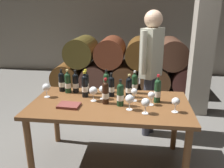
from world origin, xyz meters
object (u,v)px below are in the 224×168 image
(wine_glass_2, at_px, (176,102))
(wine_glass_3, at_px, (103,90))
(wine_glass_5, at_px, (46,88))
(wine_bottle_5, at_px, (129,87))
(wine_bottle_2, at_px, (111,86))
(tasting_notebook, at_px, (69,105))
(wine_bottle_7, at_px, (120,94))
(dining_table, at_px, (110,111))
(wine_glass_6, at_px, (93,91))
(wine_bottle_8, at_px, (135,83))
(wine_glass_1, at_px, (134,92))
(wine_glass_7, at_px, (151,96))
(wine_glass_0, at_px, (146,103))
(wine_glass_4, at_px, (130,99))
(wine_bottle_0, at_px, (85,86))
(sommelier_presenting, at_px, (151,63))
(wine_bottle_3, at_px, (76,83))
(wine_bottle_9, at_px, (86,83))
(wine_bottle_1, at_px, (106,93))
(wine_bottle_4, at_px, (68,83))
(wine_bottle_6, at_px, (157,90))
(wine_bottle_10, at_px, (106,82))
(wine_bottle_11, at_px, (62,82))

(wine_glass_2, bearing_deg, wine_glass_3, 161.03)
(wine_glass_5, bearing_deg, wine_bottle_5, 7.14)
(wine_bottle_2, distance_m, wine_glass_5, 0.74)
(wine_glass_2, distance_m, tasting_notebook, 1.08)
(wine_bottle_7, bearing_deg, dining_table, 155.39)
(wine_bottle_5, height_order, wine_glass_6, wine_bottle_5)
(wine_bottle_7, xyz_separation_m, wine_bottle_8, (0.14, 0.40, -0.00))
(wine_bottle_2, bearing_deg, wine_glass_1, -22.93)
(wine_glass_1, distance_m, wine_glass_3, 0.35)
(wine_glass_7, bearing_deg, wine_glass_1, 153.43)
(wine_glass_0, relative_size, wine_glass_1, 1.09)
(wine_glass_2, distance_m, wine_glass_4, 0.45)
(wine_bottle_0, bearing_deg, wine_bottle_2, 9.71)
(dining_table, bearing_deg, wine_glass_6, 168.99)
(wine_bottle_5, distance_m, wine_bottle_7, 0.27)
(tasting_notebook, bearing_deg, wine_glass_0, -1.63)
(wine_glass_6, xyz_separation_m, sommelier_presenting, (0.64, 0.71, 0.17))
(wine_bottle_3, bearing_deg, wine_bottle_9, -1.89)
(wine_bottle_1, bearing_deg, wine_bottle_3, 143.58)
(wine_bottle_9, relative_size, tasting_notebook, 1.32)
(wine_bottle_1, xyz_separation_m, wine_glass_5, (-0.70, 0.10, -0.01))
(wine_glass_2, bearing_deg, wine_bottle_4, 160.84)
(wine_bottle_5, relative_size, wine_bottle_6, 0.87)
(wine_glass_4, bearing_deg, wine_bottle_7, 136.09)
(wine_glass_2, xyz_separation_m, wine_glass_4, (-0.45, 0.00, 0.01))
(tasting_notebook, bearing_deg, wine_bottle_4, 111.41)
(wine_bottle_1, distance_m, wine_glass_2, 0.72)
(dining_table, xyz_separation_m, wine_bottle_9, (-0.32, 0.28, 0.22))
(wine_bottle_5, xyz_separation_m, wine_glass_6, (-0.38, -0.17, -0.00))
(wine_glass_1, height_order, wine_glass_2, wine_glass_2)
(wine_bottle_0, bearing_deg, wine_glass_5, -171.40)
(wine_bottle_10, relative_size, wine_glass_5, 1.71)
(wine_glass_0, bearing_deg, wine_glass_2, 12.91)
(wine_bottle_6, relative_size, wine_glass_6, 1.89)
(wine_bottle_0, bearing_deg, wine_bottle_11, 154.58)
(wine_bottle_4, relative_size, wine_glass_4, 1.78)
(wine_bottle_10, relative_size, wine_glass_0, 1.76)
(wine_bottle_8, bearing_deg, wine_glass_0, -77.78)
(wine_bottle_4, relative_size, wine_bottle_7, 1.01)
(wine_bottle_3, relative_size, wine_glass_5, 1.71)
(wine_bottle_1, relative_size, wine_bottle_8, 1.03)
(dining_table, height_order, wine_bottle_0, wine_bottle_0)
(wine_bottle_5, height_order, wine_bottle_11, wine_bottle_11)
(dining_table, xyz_separation_m, wine_bottle_0, (-0.30, 0.15, 0.22))
(wine_bottle_5, xyz_separation_m, wine_glass_1, (0.06, -0.11, -0.02))
(wine_glass_2, xyz_separation_m, wine_glass_5, (-1.40, 0.24, 0.01))
(wine_bottle_7, bearing_deg, wine_glass_2, -10.36)
(wine_glass_1, xyz_separation_m, wine_glass_4, (-0.04, -0.24, 0.01))
(wine_bottle_8, bearing_deg, sommelier_presenting, 63.50)
(wine_bottle_7, xyz_separation_m, wine_glass_2, (0.55, -0.10, -0.02))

